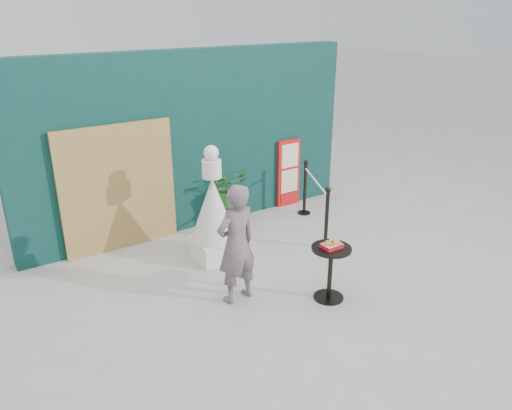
# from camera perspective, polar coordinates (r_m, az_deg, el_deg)

# --- Properties ---
(ground) EXTENTS (60.00, 60.00, 0.00)m
(ground) POSITION_cam_1_polar(r_m,az_deg,el_deg) (6.67, 5.78, -11.25)
(ground) COLOR #ADAAA5
(ground) RESTS_ON ground
(back_wall) EXTENTS (6.00, 0.30, 3.00)m
(back_wall) POSITION_cam_1_polar(r_m,az_deg,el_deg) (8.53, -7.28, 7.23)
(back_wall) COLOR #0B3330
(back_wall) RESTS_ON ground
(bamboo_fence) EXTENTS (1.80, 0.08, 2.00)m
(bamboo_fence) POSITION_cam_1_polar(r_m,az_deg,el_deg) (7.99, -15.43, 1.83)
(bamboo_fence) COLOR tan
(bamboo_fence) RESTS_ON ground
(woman) EXTENTS (0.63, 0.45, 1.61)m
(woman) POSITION_cam_1_polar(r_m,az_deg,el_deg) (6.37, -2.26, -4.50)
(woman) COLOR slate
(woman) RESTS_ON ground
(menu_board) EXTENTS (0.50, 0.07, 1.30)m
(menu_board) POSITION_cam_1_polar(r_m,az_deg,el_deg) (9.57, 3.75, 3.67)
(menu_board) COLOR red
(menu_board) RESTS_ON ground
(statue) EXTENTS (0.70, 0.70, 1.79)m
(statue) POSITION_cam_1_polar(r_m,az_deg,el_deg) (7.47, -4.91, -1.06)
(statue) COLOR white
(statue) RESTS_ON ground
(cafe_table) EXTENTS (0.52, 0.52, 0.75)m
(cafe_table) POSITION_cam_1_polar(r_m,az_deg,el_deg) (6.59, 8.51, -6.78)
(cafe_table) COLOR black
(cafe_table) RESTS_ON ground
(food_basket) EXTENTS (0.26, 0.19, 0.11)m
(food_basket) POSITION_cam_1_polar(r_m,az_deg,el_deg) (6.46, 8.65, -4.52)
(food_basket) COLOR #B2121D
(food_basket) RESTS_ON cafe_table
(planter) EXTENTS (0.64, 0.55, 1.09)m
(planter) POSITION_cam_1_polar(r_m,az_deg,el_deg) (8.61, -3.15, 1.45)
(planter) COLOR #984031
(planter) RESTS_ON ground
(stanchion_barrier) EXTENTS (0.84, 1.54, 1.03)m
(stanchion_barrier) POSITION_cam_1_polar(r_m,az_deg,el_deg) (8.58, 6.75, 0.27)
(stanchion_barrier) COLOR black
(stanchion_barrier) RESTS_ON ground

